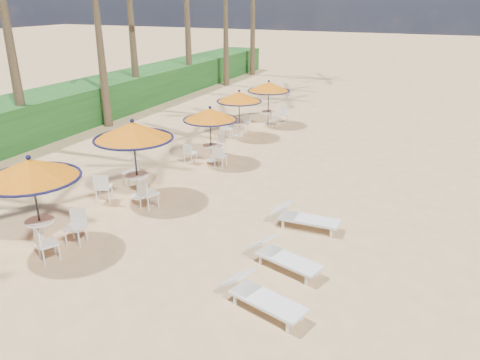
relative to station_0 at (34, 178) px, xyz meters
The scene contains 10 objects.
ground 5.69m from the station_0, ahead, with size 160.00×160.00×0.00m, color tan.
scrub_hedge 13.98m from the station_0, 125.69° to the left, with size 3.00×40.00×1.80m, color #194716.
station_0 is the anchor object (origin of this frame).
station_1 3.58m from the station_0, 85.83° to the left, with size 2.45×2.45×2.55m.
station_2 7.72m from the station_0, 83.97° to the left, with size 2.07×2.16×2.16m.
station_3 11.31m from the station_0, 88.27° to the left, with size 2.03×2.06×2.12m.
station_4 13.96m from the station_0, 86.40° to the left, with size 2.09×2.09×2.18m.
lounger_near 6.15m from the station_0, ahead, with size 1.97×1.10×0.67m.
lounger_mid 6.24m from the station_0, 14.46° to the left, with size 1.93×1.10×0.66m.
lounger_far 6.94m from the station_0, 32.90° to the left, with size 1.92×0.63×0.68m.
Camera 1 is at (3.44, -7.93, 5.95)m, focal length 35.00 mm.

